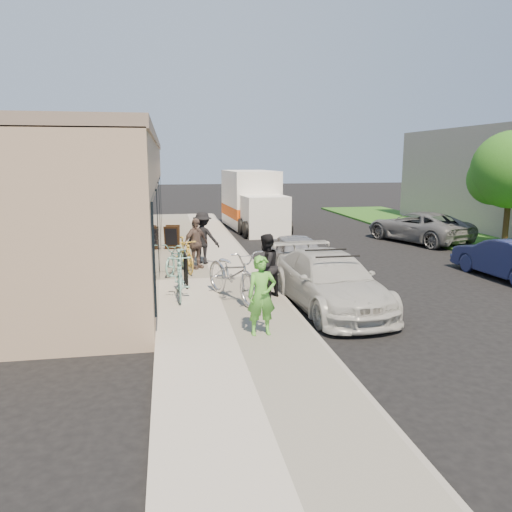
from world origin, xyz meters
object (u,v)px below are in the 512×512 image
sedan_white (330,281)px  moving_truck (253,204)px  far_car_gray (418,227)px  cruiser_bike_b (179,258)px  bike_rack (186,267)px  sedan_silver (298,256)px  bystander_b (196,244)px  far_car_blue (508,258)px  man_standing (266,266)px  median_tree (510,173)px  sandwich_board (172,237)px  woman_rider (262,296)px  cruiser_bike_c (185,255)px  cruiser_bike_a (179,274)px  bystander_a (203,238)px  tandem_bike (233,274)px

sedan_white → moving_truck: (0.49, 13.60, 0.63)m
far_car_gray → cruiser_bike_b: 11.25m
bike_rack → sedan_silver: size_ratio=0.24×
cruiser_bike_b → bystander_b: size_ratio=1.12×
far_car_blue → man_standing: (-7.51, -1.33, 0.33)m
moving_truck → cruiser_bike_b: size_ratio=3.46×
sedan_white → bystander_b: size_ratio=2.96×
median_tree → bystander_b: bearing=-171.4°
sandwich_board → far_car_gray: size_ratio=0.19×
woman_rider → bystander_b: bystander_b is taller
bystander_b → cruiser_bike_c: bearing=-169.6°
sedan_white → far_car_gray: (6.74, 8.53, -0.01)m
cruiser_bike_c → far_car_gray: bearing=12.1°
moving_truck → cruiser_bike_a: bearing=-111.5°
cruiser_bike_a → moving_truck: bearing=72.9°
bike_rack → far_car_gray: (10.02, 6.49, -0.03)m
moving_truck → median_tree: size_ratio=1.36×
bike_rack → far_car_gray: size_ratio=0.19×
median_tree → bystander_a: bearing=-174.6°
woman_rider → cruiser_bike_a: size_ratio=0.81×
far_car_blue → cruiser_bike_c: 9.52m
bike_rack → bystander_a: (0.66, 2.88, 0.31)m
bike_rack → median_tree: 13.06m
median_tree → man_standing: 11.89m
median_tree → bystander_b: median_tree is taller
far_car_blue → cruiser_bike_b: bearing=-15.1°
moving_truck → cruiser_bike_b: (-3.92, -9.88, -0.68)m
cruiser_bike_a → median_tree: bearing=22.3°
woman_rider → far_car_blue: bearing=23.5°
cruiser_bike_c → bystander_a: bystander_a is taller
moving_truck → cruiser_bike_b: 10.66m
sedan_silver → bystander_b: 3.16m
bike_rack → cruiser_bike_c: 1.80m
tandem_bike → cruiser_bike_a: bearing=137.9°
cruiser_bike_b → sedan_white: bearing=-22.8°
bike_rack → woman_rider: bearing=-72.0°
far_car_gray → median_tree: median_tree is taller
sandwich_board → woman_rider: 9.80m
sandwich_board → cruiser_bike_a: 6.72m
sandwich_board → bystander_b: bystander_b is taller
cruiser_bike_a → man_standing: bearing=-12.4°
sedan_silver → tandem_bike: 3.62m
far_car_gray → sandwich_board: bearing=-15.0°
far_car_blue → sedan_white: bearing=13.1°
sedan_silver → woman_rider: woman_rider is taller
bike_rack → sandwich_board: (-0.29, 5.71, -0.08)m
sandwich_board → far_car_gray: bearing=13.7°
far_car_blue → tandem_bike: bearing=5.0°
tandem_bike → man_standing: man_standing is taller
tandem_bike → cruiser_bike_b: size_ratio=1.39×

